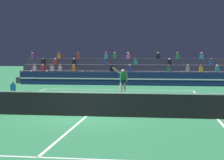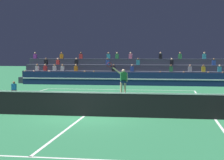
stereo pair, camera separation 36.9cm
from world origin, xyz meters
name	(u,v)px [view 2 (the right image)]	position (x,y,z in m)	size (l,w,h in m)	color
ground_plane	(84,116)	(0.00, 0.00, 0.00)	(120.00, 120.00, 0.00)	#2D7A4C
court_lines	(84,116)	(0.00, 0.00, 0.00)	(11.10, 23.90, 0.01)	white
tennis_net	(84,104)	(0.00, 0.00, 0.54)	(12.00, 0.10, 1.10)	#2D6B38
sponsor_banner_wall	(125,79)	(0.00, 15.73, 0.55)	(18.00, 0.26, 1.10)	navy
bleacher_stand	(129,74)	(-0.01, 18.89, 0.84)	(19.59, 3.80, 2.83)	#383D4C
ball_kid_courtside	(14,89)	(-6.60, 8.05, 0.33)	(0.30, 0.36, 0.84)	black
tennis_player	(123,81)	(0.77, 7.71, 0.98)	(1.30, 0.64, 2.21)	beige
tennis_ball	(120,107)	(1.18, 2.88, 0.03)	(0.07, 0.07, 0.07)	#C6DB33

